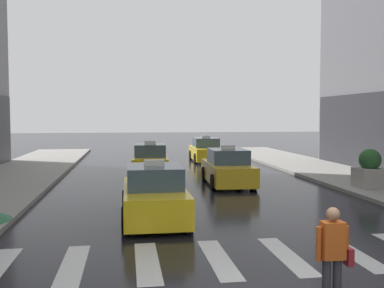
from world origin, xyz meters
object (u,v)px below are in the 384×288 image
(taxi_second, at_px, (228,169))
(taxi_third, at_px, (150,161))
(taxi_fourth, at_px, (206,151))
(pedestrian_with_handbag, at_px, (333,252))
(planter_mid_block, at_px, (370,170))
(taxi_lead, at_px, (154,195))

(taxi_second, distance_m, taxi_third, 5.28)
(taxi_second, height_order, taxi_third, same)
(taxi_second, distance_m, taxi_fourth, 10.56)
(pedestrian_with_handbag, bearing_deg, taxi_third, 96.68)
(taxi_second, distance_m, pedestrian_with_handbag, 13.12)
(taxi_fourth, distance_m, planter_mid_block, 13.83)
(taxi_lead, distance_m, taxi_fourth, 17.46)
(taxi_fourth, relative_size, planter_mid_block, 2.86)
(taxi_third, bearing_deg, taxi_second, -51.65)
(pedestrian_with_handbag, distance_m, planter_mid_block, 12.50)
(taxi_fourth, bearing_deg, pedestrian_with_handbag, -95.13)
(taxi_lead, height_order, pedestrian_with_handbag, taxi_lead)
(taxi_third, height_order, planter_mid_block, taxi_third)
(pedestrian_with_handbag, bearing_deg, planter_mid_block, 57.47)
(taxi_third, distance_m, planter_mid_block, 10.99)
(taxi_second, xyz_separation_m, taxi_fourth, (0.85, 10.52, 0.00))
(pedestrian_with_handbag, bearing_deg, taxi_lead, 109.98)
(taxi_second, bearing_deg, taxi_lead, -120.39)
(taxi_fourth, bearing_deg, taxi_second, -94.64)
(taxi_lead, distance_m, planter_mid_block, 9.93)
(taxi_second, height_order, pedestrian_with_handbag, taxi_second)
(taxi_third, xyz_separation_m, planter_mid_block, (8.74, -6.67, 0.15))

